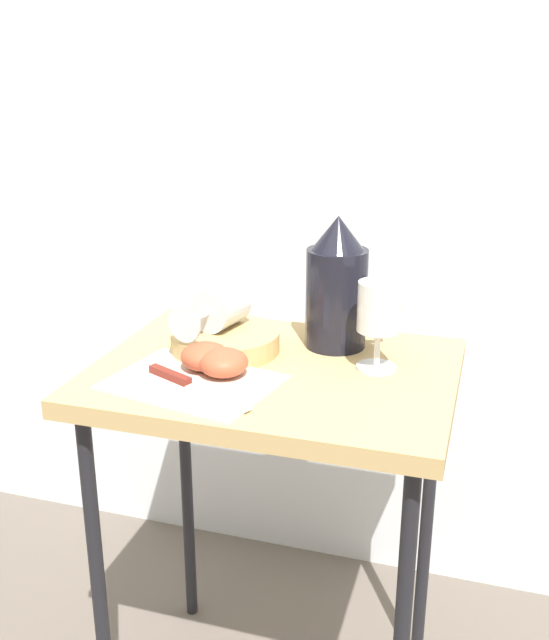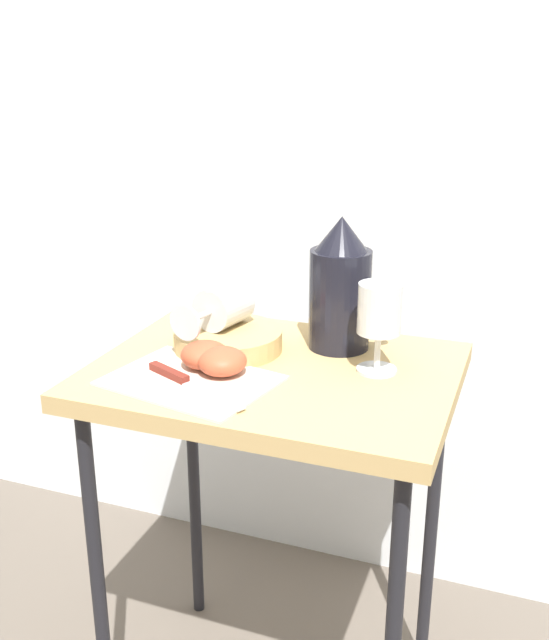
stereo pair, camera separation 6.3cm
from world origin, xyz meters
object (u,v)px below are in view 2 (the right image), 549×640
object	(u,v)px
basket_tray	(228,340)
wine_glass_upright	(379,314)
table	(274,408)
pitcher	(340,296)
wine_glass_tipped_near	(222,307)
knife	(181,379)
apple_half_right	(222,361)
apple_half_left	(205,355)

from	to	relation	value
basket_tray	wine_glass_upright	xyz separation A→B (m)	(0.26, -0.00, 0.08)
table	wine_glass_upright	bearing A→B (deg)	14.49
pitcher	wine_glass_tipped_near	distance (m)	0.20
basket_tray	wine_glass_tipped_near	bearing A→B (deg)	141.29
wine_glass_upright	knife	size ratio (longest dim) A/B	0.73
basket_tray	apple_half_right	bearing A→B (deg)	-70.83
wine_glass_tipped_near	apple_half_right	distance (m)	0.14
wine_glass_tipped_near	apple_half_left	world-z (taller)	wine_glass_tipped_near
pitcher	apple_half_left	size ratio (longest dim) A/B	2.94
wine_glass_tipped_near	apple_half_right	size ratio (longest dim) A/B	2.02
table	apple_half_left	distance (m)	0.15
wine_glass_tipped_near	knife	world-z (taller)	wine_glass_tipped_near
apple_half_right	basket_tray	bearing A→B (deg)	109.17
pitcher	table	bearing A→B (deg)	-120.84
table	knife	size ratio (longest dim) A/B	3.53
wine_glass_upright	apple_half_right	distance (m)	0.25
table	apple_half_left	bearing A→B (deg)	-154.35
pitcher	knife	distance (m)	0.31
basket_tray	pitcher	world-z (taller)	pitcher
apple_half_left	knife	xyz separation A→B (m)	(-0.01, -0.07, -0.02)
table	wine_glass_tipped_near	world-z (taller)	wine_glass_tipped_near
table	wine_glass_upright	world-z (taller)	wine_glass_upright
apple_half_right	knife	size ratio (longest dim) A/B	0.39
pitcher	apple_half_right	size ratio (longest dim) A/B	2.94
basket_tray	knife	xyz separation A→B (m)	(-0.01, -0.16, -0.01)
wine_glass_tipped_near	wine_glass_upright	bearing A→B (deg)	-3.19
wine_glass_tipped_near	apple_half_right	xyz separation A→B (m)	(0.05, -0.12, -0.05)
wine_glass_upright	wine_glass_tipped_near	xyz separation A→B (m)	(-0.27, 0.02, -0.02)
wine_glass_tipped_near	apple_half_left	xyz separation A→B (m)	(0.02, -0.10, -0.05)
pitcher	knife	bearing A→B (deg)	-127.71
pitcher	apple_half_left	world-z (taller)	pitcher
pitcher	knife	xyz separation A→B (m)	(-0.18, -0.24, -0.08)
basket_tray	apple_half_left	xyz separation A→B (m)	(0.00, -0.09, 0.01)
apple_half_left	knife	distance (m)	0.07
table	pitcher	distance (m)	0.22
wine_glass_upright	apple_half_right	xyz separation A→B (m)	(-0.22, -0.10, -0.07)
basket_tray	apple_half_left	size ratio (longest dim) A/B	2.38
pitcher	apple_half_right	bearing A→B (deg)	-126.31
wine_glass_upright	knife	xyz separation A→B (m)	(-0.27, -0.15, -0.09)
basket_tray	table	bearing A→B (deg)	-23.61
knife	wine_glass_tipped_near	bearing A→B (deg)	92.24
pitcher	apple_half_left	bearing A→B (deg)	-135.44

